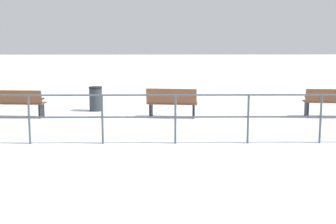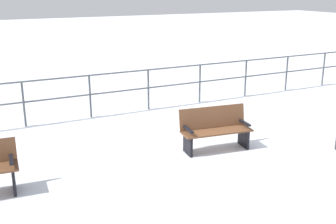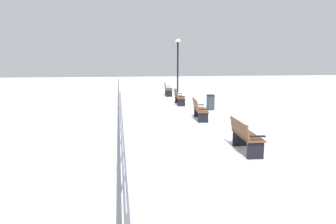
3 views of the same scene
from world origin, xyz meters
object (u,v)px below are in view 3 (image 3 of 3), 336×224
(bench_third, at_px, (199,109))
(bench_fifth, at_px, (167,89))
(bench_second, at_px, (245,135))
(trash_bin, at_px, (211,102))
(bench_fourth, at_px, (179,97))
(lamppost_middle, at_px, (178,55))

(bench_third, distance_m, bench_fifth, 9.34)
(bench_second, relative_size, trash_bin, 1.83)
(bench_third, relative_size, bench_fourth, 0.90)
(bench_fourth, bearing_deg, lamppost_middle, 84.00)
(trash_bin, bearing_deg, lamppost_middle, 89.32)
(bench_second, xyz_separation_m, lamppost_middle, (1.42, 16.23, 2.53))
(bench_second, bearing_deg, trash_bin, 84.29)
(bench_fourth, distance_m, trash_bin, 2.53)
(bench_fourth, bearing_deg, trash_bin, -55.97)
(bench_fourth, xyz_separation_m, lamppost_middle, (1.34, 6.90, 2.54))
(bench_third, relative_size, bench_fifth, 0.90)
(bench_fourth, bearing_deg, bench_third, -85.86)
(lamppost_middle, relative_size, trash_bin, 5.45)
(lamppost_middle, height_order, trash_bin, lamppost_middle)
(bench_fifth, bearing_deg, bench_second, -84.53)
(trash_bin, bearing_deg, bench_third, -117.90)
(bench_fourth, distance_m, lamppost_middle, 7.47)
(bench_second, bearing_deg, bench_fourth, 94.22)
(bench_second, xyz_separation_m, trash_bin, (1.31, 7.12, -0.07))
(bench_fourth, relative_size, bench_fifth, 1.01)
(bench_second, relative_size, bench_fourth, 0.83)
(bench_third, bearing_deg, lamppost_middle, 90.71)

